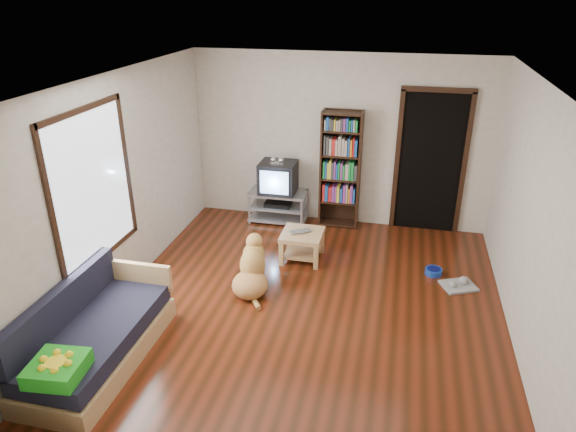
% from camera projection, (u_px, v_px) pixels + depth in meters
% --- Properties ---
extents(ground, '(5.00, 5.00, 0.00)m').
position_uv_depth(ground, '(307.00, 306.00, 6.04)').
color(ground, '#59200F').
rests_on(ground, ground).
extents(ceiling, '(5.00, 5.00, 0.00)m').
position_uv_depth(ceiling, '(311.00, 81.00, 4.97)').
color(ceiling, white).
rests_on(ceiling, ground).
extents(wall_back, '(4.50, 0.00, 4.50)m').
position_uv_depth(wall_back, '(340.00, 141.00, 7.72)').
color(wall_back, beige).
rests_on(wall_back, ground).
extents(wall_front, '(4.50, 0.00, 4.50)m').
position_uv_depth(wall_front, '(235.00, 354.00, 3.29)').
color(wall_front, beige).
rests_on(wall_front, ground).
extents(wall_left, '(0.00, 5.00, 5.00)m').
position_uv_depth(wall_left, '(119.00, 188.00, 5.96)').
color(wall_left, beige).
rests_on(wall_left, ground).
extents(wall_right, '(0.00, 5.00, 5.00)m').
position_uv_depth(wall_right, '(533.00, 225.00, 5.05)').
color(wall_right, beige).
rests_on(wall_right, ground).
extents(green_cushion, '(0.48, 0.48, 0.14)m').
position_uv_depth(green_cushion, '(57.00, 369.00, 4.34)').
color(green_cushion, '#24991C').
rests_on(green_cushion, sofa).
extents(laptop, '(0.35, 0.32, 0.02)m').
position_uv_depth(laptop, '(302.00, 233.00, 6.89)').
color(laptop, '#B6B6BA').
rests_on(laptop, coffee_table).
extents(dog_bowl, '(0.22, 0.22, 0.08)m').
position_uv_depth(dog_bowl, '(434.00, 271.00, 6.69)').
color(dog_bowl, navy).
rests_on(dog_bowl, ground).
extents(grey_rag, '(0.50, 0.46, 0.03)m').
position_uv_depth(grey_rag, '(459.00, 286.00, 6.42)').
color(grey_rag, gray).
rests_on(grey_rag, ground).
extents(window, '(0.03, 1.46, 1.70)m').
position_uv_depth(window, '(93.00, 187.00, 5.43)').
color(window, white).
rests_on(window, wall_left).
extents(doorway, '(1.03, 0.05, 2.19)m').
position_uv_depth(doorway, '(431.00, 159.00, 7.51)').
color(doorway, black).
rests_on(doorway, wall_back).
extents(tv_stand, '(0.90, 0.45, 0.50)m').
position_uv_depth(tv_stand, '(278.00, 205.00, 8.11)').
color(tv_stand, '#99999E').
rests_on(tv_stand, ground).
extents(crt_tv, '(0.55, 0.52, 0.58)m').
position_uv_depth(crt_tv, '(278.00, 177.00, 7.94)').
color(crt_tv, black).
rests_on(crt_tv, tv_stand).
extents(bookshelf, '(0.60, 0.30, 1.80)m').
position_uv_depth(bookshelf, '(341.00, 164.00, 7.70)').
color(bookshelf, black).
rests_on(bookshelf, ground).
extents(sofa, '(0.80, 1.80, 0.80)m').
position_uv_depth(sofa, '(95.00, 337.00, 5.09)').
color(sofa, tan).
rests_on(sofa, ground).
extents(coffee_table, '(0.55, 0.55, 0.40)m').
position_uv_depth(coffee_table, '(302.00, 241.00, 6.97)').
color(coffee_table, tan).
rests_on(coffee_table, ground).
extents(dog, '(0.47, 0.84, 0.70)m').
position_uv_depth(dog, '(252.00, 271.00, 6.28)').
color(dog, '#C7804C').
rests_on(dog, ground).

